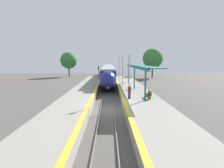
% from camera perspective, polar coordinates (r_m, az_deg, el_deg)
% --- Properties ---
extents(ground_plane, '(120.00, 120.00, 0.00)m').
position_cam_1_polar(ground_plane, '(19.30, -1.54, -8.46)').
color(ground_plane, '#56514C').
extents(rail_left, '(0.08, 90.00, 0.15)m').
position_cam_1_polar(rail_left, '(19.31, -3.70, -8.24)').
color(rail_left, slate).
rests_on(rail_left, ground_plane).
extents(rail_right, '(0.08, 90.00, 0.15)m').
position_cam_1_polar(rail_right, '(19.29, 0.62, -8.24)').
color(rail_right, slate).
rests_on(rail_right, ground_plane).
extents(train, '(2.80, 44.93, 3.96)m').
position_cam_1_polar(train, '(48.23, -1.16, 3.90)').
color(train, black).
rests_on(train, ground_plane).
extents(platform_right, '(4.65, 64.00, 0.94)m').
position_cam_1_polar(platform_right, '(19.55, 10.36, -6.97)').
color(platform_right, gray).
rests_on(platform_right, ground_plane).
extents(platform_left, '(4.08, 64.00, 0.94)m').
position_cam_1_polar(platform_left, '(19.58, -12.57, -7.00)').
color(platform_left, gray).
rests_on(platform_left, ground_plane).
extents(platform_bench, '(0.44, 1.78, 0.89)m').
position_cam_1_polar(platform_bench, '(21.19, 11.91, -3.27)').
color(platform_bench, brown).
rests_on(platform_bench, platform_right).
extents(person_waiting, '(0.36, 0.22, 1.59)m').
position_cam_1_polar(person_waiting, '(20.49, 5.68, -2.56)').
color(person_waiting, navy).
rests_on(person_waiting, platform_right).
extents(railway_signal, '(0.28, 0.28, 4.12)m').
position_cam_1_polar(railway_signal, '(40.65, -4.37, 3.58)').
color(railway_signal, '#59595E').
rests_on(railway_signal, ground_plane).
extents(lamppost_near, '(0.36, 0.20, 5.19)m').
position_cam_1_polar(lamppost_near, '(20.49, 5.57, 3.56)').
color(lamppost_near, '#9E9EA3').
rests_on(lamppost_near, platform_right).
extents(lamppost_mid, '(0.36, 0.20, 5.19)m').
position_cam_1_polar(lamppost_mid, '(30.47, 3.45, 4.86)').
color(lamppost_mid, '#9E9EA3').
rests_on(lamppost_mid, platform_right).
extents(lamppost_far, '(0.36, 0.20, 5.19)m').
position_cam_1_polar(lamppost_far, '(40.48, 2.38, 5.52)').
color(lamppost_far, '#9E9EA3').
rests_on(lamppost_far, platform_right).
extents(station_canopy, '(2.02, 19.86, 3.68)m').
position_cam_1_polar(station_canopy, '(27.84, 8.58, 5.53)').
color(station_canopy, '#1E6B66').
rests_on(station_canopy, platform_right).
extents(background_tree_left, '(5.65, 5.65, 8.35)m').
position_cam_1_polar(background_tree_left, '(61.41, -13.93, 7.48)').
color(background_tree_left, brown).
rests_on(background_tree_left, ground_plane).
extents(background_tree_right, '(6.31, 6.31, 9.26)m').
position_cam_1_polar(background_tree_right, '(57.17, 13.15, 8.11)').
color(background_tree_right, brown).
rests_on(background_tree_right, ground_plane).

